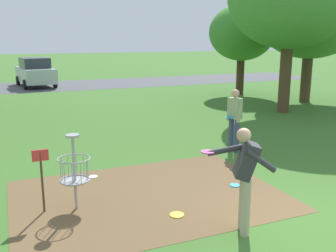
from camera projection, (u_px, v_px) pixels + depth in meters
ground_plane at (315, 226)px, 6.33m from camera, size 160.00×160.00×0.00m
dirt_tee_pad at (149, 195)px, 7.55m from camera, size 5.14×3.76×0.01m
disc_golf_basket at (71, 169)px, 6.80m from camera, size 0.98×0.58×1.39m
player_foreground_watching at (245, 174)px, 5.92m from camera, size 0.91×0.85×1.71m
player_throwing at (234, 117)px, 10.31m from camera, size 0.43×0.49×1.71m
frisbee_by_tee at (239, 141)px, 11.59m from camera, size 0.26×0.26×0.02m
frisbee_mid_grass at (93, 177)px, 8.55m from camera, size 0.20×0.20×0.02m
frisbee_far_left at (235, 185)px, 8.06m from camera, size 0.21×0.21×0.02m
frisbee_far_right at (177, 215)px, 6.70m from camera, size 0.26×0.26×0.02m
tree_near_right at (312, 10)px, 17.76m from camera, size 5.27×5.27×6.57m
tree_mid_left at (242, 33)px, 20.60m from camera, size 3.54×3.54×4.85m
parking_lot_strip at (79, 85)px, 25.71m from camera, size 36.00×6.00×0.01m
parked_car_leftmost at (35, 72)px, 24.61m from camera, size 2.36×4.39×1.84m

